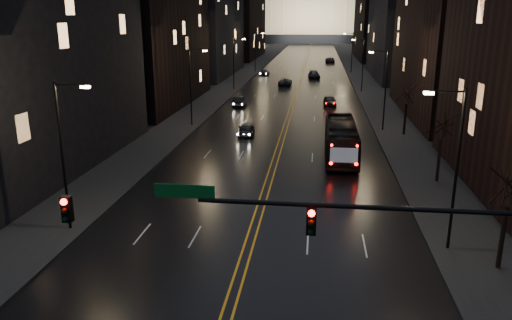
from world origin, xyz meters
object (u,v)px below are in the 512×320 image
(oncoming_car_b, at_px, (240,102))
(oncoming_car_a, at_px, (246,130))
(bus, at_px, (341,139))
(receding_car_a, at_px, (333,128))
(traffic_signal, at_px, (381,238))

(oncoming_car_b, bearing_deg, oncoming_car_a, 101.39)
(bus, relative_size, oncoming_car_a, 2.87)
(oncoming_car_b, bearing_deg, bus, 118.29)
(oncoming_car_a, xyz_separation_m, receding_car_a, (9.34, 2.05, -0.00))
(traffic_signal, relative_size, bus, 1.47)
(oncoming_car_a, height_order, receding_car_a, oncoming_car_a)
(traffic_signal, height_order, oncoming_car_b, traffic_signal)
(bus, distance_m, oncoming_car_a, 12.06)
(oncoming_car_a, distance_m, receding_car_a, 9.56)
(receding_car_a, bearing_deg, traffic_signal, -89.74)
(traffic_signal, height_order, bus, traffic_signal)
(receding_car_a, bearing_deg, bus, -87.89)
(traffic_signal, distance_m, bus, 28.84)
(bus, relative_size, receding_car_a, 2.78)
(oncoming_car_b, bearing_deg, traffic_signal, 104.43)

